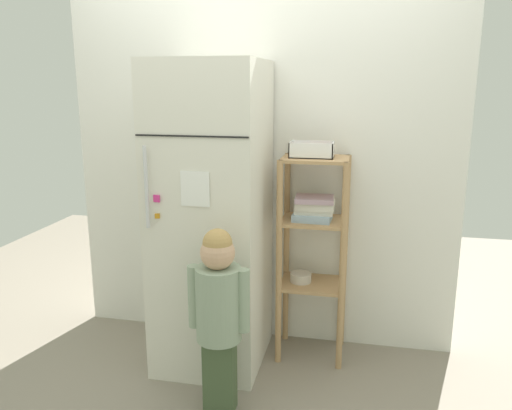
# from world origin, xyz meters

# --- Properties ---
(ground_plane) EXTENTS (6.00, 6.00, 0.00)m
(ground_plane) POSITION_xyz_m (0.00, 0.00, 0.00)
(ground_plane) COLOR gray
(kitchen_wall_back) EXTENTS (2.45, 0.03, 2.28)m
(kitchen_wall_back) POSITION_xyz_m (0.00, 0.38, 1.14)
(kitchen_wall_back) COLOR silver
(kitchen_wall_back) RESTS_ON ground
(refrigerator) EXTENTS (0.61, 0.69, 1.78)m
(refrigerator) POSITION_xyz_m (-0.22, 0.02, 0.89)
(refrigerator) COLOR silver
(refrigerator) RESTS_ON ground
(child_standing) EXTENTS (0.32, 0.23, 0.98)m
(child_standing) POSITION_xyz_m (-0.04, -0.48, 0.59)
(child_standing) COLOR #445637
(child_standing) RESTS_ON ground
(pantry_shelf_unit) EXTENTS (0.40, 0.33, 1.24)m
(pantry_shelf_unit) POSITION_xyz_m (0.36, 0.18, 0.78)
(pantry_shelf_unit) COLOR tan
(pantry_shelf_unit) RESTS_ON ground
(fruit_bin) EXTENTS (0.25, 0.17, 0.09)m
(fruit_bin) POSITION_xyz_m (0.35, 0.19, 1.28)
(fruit_bin) COLOR white
(fruit_bin) RESTS_ON pantry_shelf_unit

